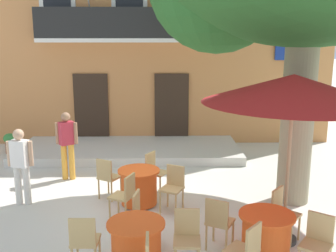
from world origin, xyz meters
The scene contains 21 objects.
ground_plane centered at (0.00, 0.00, 0.00)m, with size 120.00×120.00×0.00m, color beige.
building_facade centered at (-0.65, 6.99, 3.75)m, with size 13.00×5.09×7.50m.
entrance_step_platform centered at (-0.65, 3.74, 0.12)m, with size 6.52×2.53×0.25m, color silver.
cafe_table_near_tree centered at (-0.16, 0.05, 0.39)m, with size 0.86×0.86×0.76m.
cafe_chair_near_tree_0 centered at (0.15, 0.73, 0.53)m, with size 0.55×0.55×0.91m.
cafe_chair_near_tree_1 centered at (-0.85, 0.35, 0.53)m, with size 0.55×0.55×0.91m.
cafe_chair_near_tree_2 centered at (-0.38, -0.67, 0.53)m, with size 0.52×0.52×0.91m.
cafe_chair_near_tree_3 centered at (0.54, -0.23, 0.53)m, with size 0.54×0.54×0.91m.
cafe_table_middle centered at (1.92, -2.08, 0.39)m, with size 0.86×0.86×0.76m.
cafe_chair_middle_0 centered at (2.56, -2.48, 0.53)m, with size 0.56×0.56×0.91m.
cafe_chair_middle_1 centered at (2.36, -1.47, 0.53)m, with size 0.56×0.56×0.91m.
cafe_chair_middle_2 centered at (1.22, -1.80, 0.53)m, with size 0.54×0.54×0.91m.
cafe_chair_middle_3 centered at (1.48, -2.69, 0.53)m, with size 0.56×0.56×0.91m.
cafe_table_front centered at (-0.07, -2.33, 0.39)m, with size 0.86×0.86×0.76m.
cafe_chair_front_0 centered at (-0.83, -2.39, 0.53)m, with size 0.41×0.41×0.91m.
cafe_chair_front_2 centered at (0.68, -2.30, 0.53)m, with size 0.42×0.42×0.91m.
cafe_chair_front_3 centered at (-0.01, -1.58, 0.53)m, with size 0.47×0.47×0.91m.
cafe_umbrella centered at (2.38, -1.54, 2.61)m, with size 2.90×2.90×2.85m.
ground_planter_left centered at (-4.26, 3.92, 0.34)m, with size 0.37×0.37×0.61m.
pedestrian_near_entrance centered at (-2.58, 0.11, 0.91)m, with size 0.53×0.31×1.61m.
pedestrian_mid_plaza centered at (-1.98, 1.61, 0.95)m, with size 0.53×0.38×1.67m.
Camera 1 is at (0.30, -7.65, 3.39)m, focal length 42.13 mm.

